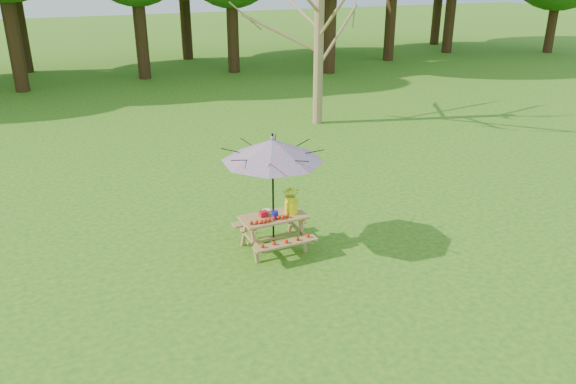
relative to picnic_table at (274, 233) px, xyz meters
name	(u,v)px	position (x,y,z in m)	size (l,w,h in m)	color
picnic_table	(274,233)	(0.00, 0.00, 0.00)	(1.20, 1.32, 0.67)	olive
patio_umbrella	(273,150)	(0.00, 0.00, 1.62)	(2.31, 2.31, 2.25)	black
produce_bins	(269,214)	(-0.07, 0.03, 0.40)	(0.29, 0.39, 0.13)	red
tomatoes_row	(270,220)	(-0.15, -0.18, 0.38)	(0.77, 0.13, 0.07)	red
flower_bucket	(291,198)	(0.36, 0.00, 0.64)	(0.40, 0.38, 0.56)	#F8F30D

